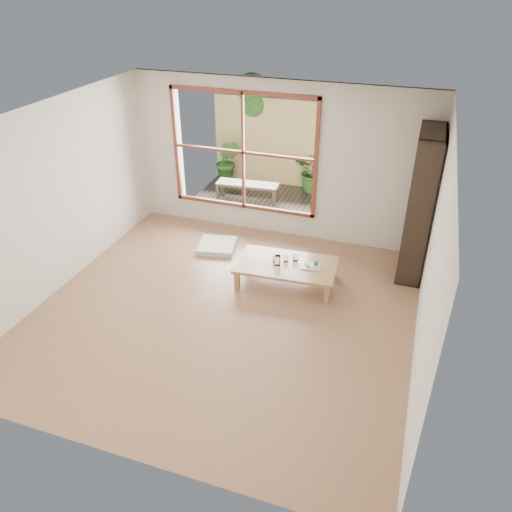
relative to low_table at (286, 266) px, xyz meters
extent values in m
plane|color=#96684B|center=(-0.59, -0.95, -0.28)|extent=(5.00, 5.00, 0.00)
cube|color=#A78051|center=(0.00, 0.00, 0.02)|extent=(1.50, 0.90, 0.05)
cube|color=#A78051|center=(-0.63, -0.37, -0.14)|extent=(0.08, 0.08, 0.27)
cube|color=#A78051|center=(-0.67, 0.30, -0.14)|extent=(0.08, 0.08, 0.27)
cube|color=#A78051|center=(0.67, -0.30, -0.14)|extent=(0.08, 0.08, 0.27)
cube|color=#A78051|center=(0.63, 0.37, -0.14)|extent=(0.08, 0.08, 0.27)
cube|color=beige|center=(-1.37, 0.62, -0.24)|extent=(0.69, 0.69, 0.09)
cube|color=black|center=(1.71, 0.95, 0.82)|extent=(0.35, 0.99, 2.19)
cylinder|color=silver|center=(-0.11, -0.07, 0.12)|extent=(0.08, 0.08, 0.15)
cylinder|color=silver|center=(0.10, 0.13, 0.09)|extent=(0.07, 0.07, 0.10)
cylinder|color=silver|center=(-0.03, 0.07, 0.08)|extent=(0.06, 0.06, 0.08)
cylinder|color=silver|center=(-0.18, 0.01, 0.08)|extent=(0.07, 0.07, 0.08)
cube|color=white|center=(0.35, 0.03, 0.05)|extent=(0.31, 0.25, 0.02)
sphere|color=#2F6729|center=(0.42, 0.07, 0.09)|extent=(0.07, 0.07, 0.07)
cube|color=#BF852D|center=(0.32, -0.01, 0.07)|extent=(0.06, 0.05, 0.03)
cube|color=beige|center=(0.28, 0.06, 0.07)|extent=(0.07, 0.06, 0.02)
cylinder|color=silver|center=(0.38, -0.03, 0.06)|extent=(0.16, 0.04, 0.01)
cube|color=#362F27|center=(-1.19, 2.61, -0.28)|extent=(2.80, 2.00, 0.05)
cube|color=black|center=(-1.50, 2.50, 0.10)|extent=(1.23, 0.44, 0.05)
cube|color=black|center=(-2.05, 2.33, -0.09)|extent=(0.06, 0.06, 0.33)
cube|color=black|center=(-2.07, 2.60, -0.09)|extent=(0.06, 0.06, 0.33)
cube|color=black|center=(-0.93, 2.41, -0.09)|extent=(0.06, 0.06, 0.33)
cube|color=black|center=(-0.95, 2.68, -0.09)|extent=(0.06, 0.06, 0.33)
cube|color=#D5BC6D|center=(-1.19, 3.61, 0.62)|extent=(2.80, 0.06, 1.80)
imported|color=#306425|center=(-0.37, 3.44, 0.18)|extent=(0.85, 0.75, 0.86)
imported|color=#306425|center=(-2.24, 3.32, 0.21)|extent=(0.51, 0.41, 0.93)
cylinder|color=#4C3D2D|center=(-1.89, 3.91, 0.52)|extent=(0.14, 0.14, 1.60)
sphere|color=#306425|center=(-1.77, 3.91, 1.37)|extent=(0.84, 0.84, 0.84)
sphere|color=#306425|center=(-2.04, 3.99, 1.17)|extent=(0.70, 0.70, 0.70)
sphere|color=#306425|center=(-1.86, 3.81, 1.62)|extent=(0.64, 0.64, 0.64)
camera|label=1|loc=(1.58, -6.02, 3.85)|focal=35.00mm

